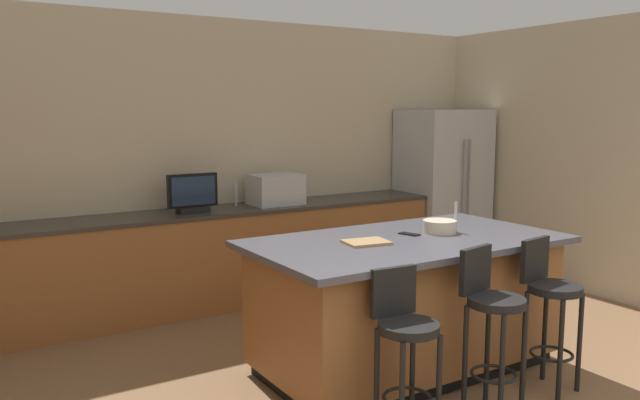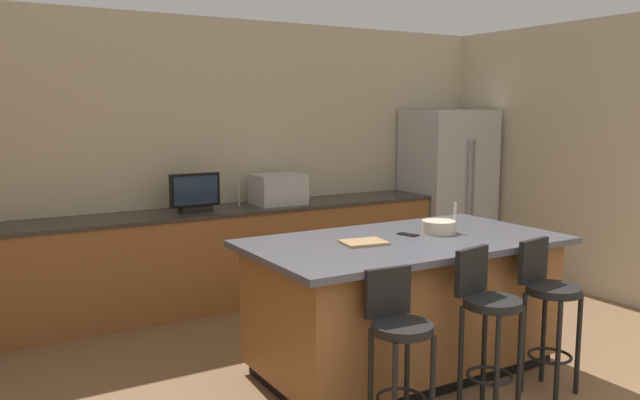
{
  "view_description": "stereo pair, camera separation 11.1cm",
  "coord_description": "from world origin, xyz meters",
  "px_view_note": "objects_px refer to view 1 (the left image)",
  "views": [
    {
      "loc": [
        -2.54,
        -1.51,
        1.82
      ],
      "look_at": [
        0.08,
        2.69,
        1.11
      ],
      "focal_mm": 35.75,
      "sensor_mm": 36.0,
      "label": 1
    },
    {
      "loc": [
        -2.45,
        -1.57,
        1.82
      ],
      "look_at": [
        0.08,
        2.69,
        1.11
      ],
      "focal_mm": 35.75,
      "sensor_mm": 36.0,
      "label": 2
    }
  ],
  "objects_px": {
    "tv_monitor": "(193,195)",
    "bar_stool_left": "(405,339)",
    "refrigerator": "(442,190)",
    "bar_stool_right": "(549,301)",
    "microwave": "(276,189)",
    "kitchen_island": "(405,302)",
    "bar_stool_center": "(491,316)",
    "cutting_board": "(366,242)",
    "tv_remote": "(435,230)",
    "fruit_bowl": "(440,226)",
    "cell_phone": "(409,234)"
  },
  "relations": [
    {
      "from": "cell_phone",
      "to": "fruit_bowl",
      "type": "bearing_deg",
      "value": -28.45
    },
    {
      "from": "tv_monitor",
      "to": "cell_phone",
      "type": "bearing_deg",
      "value": -65.49
    },
    {
      "from": "kitchen_island",
      "to": "microwave",
      "type": "relative_size",
      "value": 4.55
    },
    {
      "from": "microwave",
      "to": "cell_phone",
      "type": "bearing_deg",
      "value": -89.49
    },
    {
      "from": "refrigerator",
      "to": "bar_stool_right",
      "type": "bearing_deg",
      "value": -120.57
    },
    {
      "from": "kitchen_island",
      "to": "bar_stool_left",
      "type": "distance_m",
      "value": 0.95
    },
    {
      "from": "kitchen_island",
      "to": "bar_stool_right",
      "type": "distance_m",
      "value": 0.95
    },
    {
      "from": "cell_phone",
      "to": "cutting_board",
      "type": "height_order",
      "value": "cutting_board"
    },
    {
      "from": "tv_monitor",
      "to": "bar_stool_left",
      "type": "bearing_deg",
      "value": -86.48
    },
    {
      "from": "bar_stool_center",
      "to": "cutting_board",
      "type": "xyz_separation_m",
      "value": [
        -0.33,
        0.81,
        0.34
      ]
    },
    {
      "from": "bar_stool_left",
      "to": "tv_remote",
      "type": "xyz_separation_m",
      "value": [
        0.94,
        0.81,
        0.38
      ]
    },
    {
      "from": "microwave",
      "to": "tv_remote",
      "type": "xyz_separation_m",
      "value": [
        0.25,
        -2.0,
        -0.1
      ]
    },
    {
      "from": "kitchen_island",
      "to": "tv_monitor",
      "type": "relative_size",
      "value": 4.78
    },
    {
      "from": "refrigerator",
      "to": "bar_stool_left",
      "type": "relative_size",
      "value": 1.93
    },
    {
      "from": "fruit_bowl",
      "to": "microwave",
      "type": "bearing_deg",
      "value": 97.2
    },
    {
      "from": "refrigerator",
      "to": "bar_stool_left",
      "type": "bearing_deg",
      "value": -135.65
    },
    {
      "from": "bar_stool_right",
      "to": "tv_remote",
      "type": "height_order",
      "value": "bar_stool_right"
    },
    {
      "from": "tv_monitor",
      "to": "cell_phone",
      "type": "xyz_separation_m",
      "value": [
        0.88,
        -1.93,
        -0.12
      ]
    },
    {
      "from": "bar_stool_left",
      "to": "cell_phone",
      "type": "height_order",
      "value": "same"
    },
    {
      "from": "tv_monitor",
      "to": "bar_stool_right",
      "type": "distance_m",
      "value": 3.13
    },
    {
      "from": "microwave",
      "to": "refrigerator",
      "type": "bearing_deg",
      "value": -1.25
    },
    {
      "from": "refrigerator",
      "to": "bar_stool_center",
      "type": "xyz_separation_m",
      "value": [
        -2.22,
        -2.83,
        -0.3
      ]
    },
    {
      "from": "kitchen_island",
      "to": "bar_stool_center",
      "type": "distance_m",
      "value": 0.8
    },
    {
      "from": "refrigerator",
      "to": "microwave",
      "type": "xyz_separation_m",
      "value": [
        -2.13,
        0.05,
        0.14
      ]
    },
    {
      "from": "bar_stool_center",
      "to": "microwave",
      "type": "bearing_deg",
      "value": 76.61
    },
    {
      "from": "refrigerator",
      "to": "cutting_board",
      "type": "height_order",
      "value": "refrigerator"
    },
    {
      "from": "tv_remote",
      "to": "refrigerator",
      "type": "bearing_deg",
      "value": 70.38
    },
    {
      "from": "refrigerator",
      "to": "microwave",
      "type": "height_order",
      "value": "refrigerator"
    },
    {
      "from": "kitchen_island",
      "to": "refrigerator",
      "type": "bearing_deg",
      "value": 42.56
    },
    {
      "from": "tv_monitor",
      "to": "bar_stool_right",
      "type": "relative_size",
      "value": 0.46
    },
    {
      "from": "bar_stool_right",
      "to": "fruit_bowl",
      "type": "height_order",
      "value": "fruit_bowl"
    },
    {
      "from": "microwave",
      "to": "bar_stool_left",
      "type": "relative_size",
      "value": 0.51
    },
    {
      "from": "refrigerator",
      "to": "tv_monitor",
      "type": "height_order",
      "value": "refrigerator"
    },
    {
      "from": "bar_stool_left",
      "to": "fruit_bowl",
      "type": "height_order",
      "value": "fruit_bowl"
    },
    {
      "from": "refrigerator",
      "to": "tv_monitor",
      "type": "bearing_deg",
      "value": -179.9
    },
    {
      "from": "fruit_bowl",
      "to": "tv_remote",
      "type": "distance_m",
      "value": 0.05
    },
    {
      "from": "fruit_bowl",
      "to": "kitchen_island",
      "type": "bearing_deg",
      "value": -172.93
    },
    {
      "from": "cutting_board",
      "to": "microwave",
      "type": "bearing_deg",
      "value": 78.48
    },
    {
      "from": "tv_monitor",
      "to": "cutting_board",
      "type": "xyz_separation_m",
      "value": [
        0.44,
        -2.02,
        -0.12
      ]
    },
    {
      "from": "bar_stool_center",
      "to": "refrigerator",
      "type": "bearing_deg",
      "value": 40.28
    },
    {
      "from": "microwave",
      "to": "bar_stool_right",
      "type": "relative_size",
      "value": 0.48
    },
    {
      "from": "refrigerator",
      "to": "bar_stool_center",
      "type": "bearing_deg",
      "value": -128.15
    },
    {
      "from": "kitchen_island",
      "to": "fruit_bowl",
      "type": "height_order",
      "value": "fruit_bowl"
    },
    {
      "from": "refrigerator",
      "to": "bar_stool_right",
      "type": "height_order",
      "value": "refrigerator"
    },
    {
      "from": "bar_stool_left",
      "to": "cell_phone",
      "type": "xyz_separation_m",
      "value": [
        0.71,
        0.82,
        0.38
      ]
    },
    {
      "from": "microwave",
      "to": "cell_phone",
      "type": "xyz_separation_m",
      "value": [
        0.02,
        -1.99,
        -0.11
      ]
    },
    {
      "from": "refrigerator",
      "to": "bar_stool_right",
      "type": "relative_size",
      "value": 1.83
    },
    {
      "from": "microwave",
      "to": "tv_monitor",
      "type": "distance_m",
      "value": 0.87
    },
    {
      "from": "cutting_board",
      "to": "bar_stool_left",
      "type": "bearing_deg",
      "value": -110.27
    },
    {
      "from": "cutting_board",
      "to": "fruit_bowl",
      "type": "bearing_deg",
      "value": 2.6
    }
  ]
}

